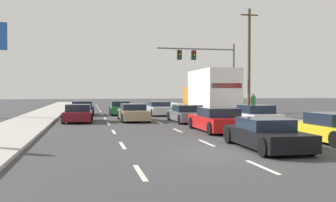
{
  "coord_description": "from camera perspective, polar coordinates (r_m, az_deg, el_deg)",
  "views": [
    {
      "loc": [
        -4.72,
        -12.33,
        2.1
      ],
      "look_at": [
        0.77,
        13.36,
        1.42
      ],
      "focal_mm": 40.39,
      "sensor_mm": 36.0,
      "label": 1
    }
  ],
  "objects": [
    {
      "name": "ground_plane",
      "position": [
        37.68,
        -4.85,
        -1.73
      ],
      "size": [
        140.0,
        140.0,
        0.0
      ],
      "primitive_type": "plane",
      "color": "#3D3D3F"
    },
    {
      "name": "sidewalk_right",
      "position": [
        34.99,
        10.19,
        -1.88
      ],
      "size": [
        3.13,
        80.0,
        0.14
      ],
      "primitive_type": "cube",
      "color": "#B2AFA8",
      "rests_on": "ground_plane"
    },
    {
      "name": "sidewalk_left",
      "position": [
        32.61,
        -18.73,
        -2.17
      ],
      "size": [
        3.13,
        80.0,
        0.14
      ],
      "primitive_type": "cube",
      "color": "#B2AFA8",
      "rests_on": "ground_plane"
    },
    {
      "name": "lane_markings",
      "position": [
        32.53,
        -3.7,
        -2.22
      ],
      "size": [
        6.94,
        57.0,
        0.01
      ],
      "color": "silver",
      "rests_on": "ground_plane"
    },
    {
      "name": "car_navy",
      "position": [
        34.23,
        -12.79,
        -1.13
      ],
      "size": [
        2.11,
        4.5,
        1.23
      ],
      "color": "#141E4C",
      "rests_on": "ground_plane"
    },
    {
      "name": "car_maroon",
      "position": [
        26.67,
        -13.38,
        -1.91
      ],
      "size": [
        2.05,
        4.21,
        1.21
      ],
      "color": "maroon",
      "rests_on": "ground_plane"
    },
    {
      "name": "car_green",
      "position": [
        34.19,
        -7.22,
        -1.13
      ],
      "size": [
        1.91,
        4.5,
        1.22
      ],
      "color": "#196B38",
      "rests_on": "ground_plane"
    },
    {
      "name": "car_tan",
      "position": [
        27.03,
        -5.29,
        -1.78
      ],
      "size": [
        1.91,
        4.67,
        1.21
      ],
      "color": "tan",
      "rests_on": "ground_plane"
    },
    {
      "name": "car_silver",
      "position": [
        33.23,
        -1.34,
        -1.19
      ],
      "size": [
        2.0,
        4.53,
        1.19
      ],
      "color": "#B7BABF",
      "rests_on": "ground_plane"
    },
    {
      "name": "car_gray",
      "position": [
        25.82,
        2.84,
        -1.97
      ],
      "size": [
        2.0,
        4.6,
        1.18
      ],
      "color": "slate",
      "rests_on": "ground_plane"
    },
    {
      "name": "car_red",
      "position": [
        19.94,
        7.4,
        -2.91
      ],
      "size": [
        2.0,
        4.51,
        1.25
      ],
      "color": "red",
      "rests_on": "ground_plane"
    },
    {
      "name": "car_black",
      "position": [
        14.26,
        14.49,
        -4.94
      ],
      "size": [
        1.94,
        4.43,
        1.11
      ],
      "color": "black",
      "rests_on": "ground_plane"
    },
    {
      "name": "box_truck",
      "position": [
        30.44,
        6.32,
        1.53
      ],
      "size": [
        2.77,
        8.33,
        3.77
      ],
      "color": "white",
      "rests_on": "ground_plane"
    },
    {
      "name": "car_white",
      "position": [
        23.59,
        12.95,
        -2.24
      ],
      "size": [
        1.97,
        4.04,
        1.27
      ],
      "color": "white",
      "rests_on": "ground_plane"
    },
    {
      "name": "car_yellow",
      "position": [
        17.01,
        23.42,
        -3.85
      ],
      "size": [
        1.99,
        4.3,
        1.22
      ],
      "color": "yellow",
      "rests_on": "ground_plane"
    },
    {
      "name": "traffic_signal_mast",
      "position": [
        39.58,
        5.32,
        6.03
      ],
      "size": [
        8.37,
        0.69,
        7.12
      ],
      "color": "#595B56",
      "rests_on": "ground_plane"
    },
    {
      "name": "utility_pole_mid",
      "position": [
        38.02,
        12.14,
        6.15
      ],
      "size": [
        1.8,
        0.28,
        10.16
      ],
      "color": "brown",
      "rests_on": "ground_plane"
    },
    {
      "name": "pedestrian_near_corner",
      "position": [
        31.42,
        12.75,
        -0.51
      ],
      "size": [
        0.38,
        0.38,
        1.78
      ],
      "color": "#1E233F",
      "rests_on": "sidewalk_right"
    }
  ]
}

